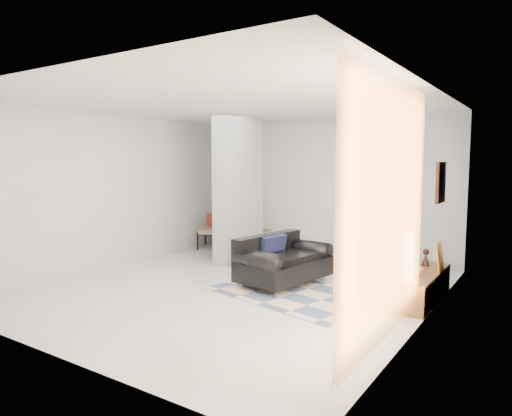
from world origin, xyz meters
The scene contains 17 objects.
floor centered at (0.00, 0.00, 0.00)m, with size 6.00×6.00×0.00m, color beige.
ceiling centered at (0.00, 0.00, 2.80)m, with size 6.00×6.00×0.00m, color white.
wall_back centered at (0.00, 3.00, 1.40)m, with size 6.00×6.00×0.00m, color silver.
wall_front centered at (0.00, -3.00, 1.40)m, with size 6.00×6.00×0.00m, color silver.
wall_left centered at (-2.75, 0.00, 1.40)m, with size 6.00×6.00×0.00m, color silver.
wall_right centered at (2.75, 0.00, 1.40)m, with size 6.00×6.00×0.00m, color silver.
partition_column centered at (-1.10, 1.60, 1.40)m, with size 0.35×1.20×2.80m, color #A6ABAD.
hallway_door centered at (-2.10, 2.96, 1.02)m, with size 0.85×0.06×2.04m, color silver.
curtain centered at (2.67, -1.15, 1.45)m, with size 2.55×2.55×0.00m, color orange.
wall_art centered at (2.72, 0.90, 1.65)m, with size 0.04×0.45×0.55m, color #3C1B10.
media_console centered at (2.52, 0.90, 0.21)m, with size 0.45×1.63×0.80m.
loveseat centered at (0.44, 0.60, 0.36)m, with size 1.11×1.63×0.76m.
daybed centered at (-1.94, 2.62, 0.42)m, with size 1.73×1.28×0.77m.
area_rug centered at (0.90, 0.20, 0.01)m, with size 2.33×1.55×0.01m, color beige.
cylinder_lamp centered at (2.50, 0.25, 0.73)m, with size 0.12×0.12×0.66m, color white.
bronze_figurine centered at (2.47, 1.32, 0.52)m, with size 0.12×0.12×0.25m, color black, non-canonical shape.
vase centered at (2.47, 0.73, 0.50)m, with size 0.19×0.19×0.20m, color white.
Camera 1 is at (4.00, -5.55, 1.93)m, focal length 32.00 mm.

